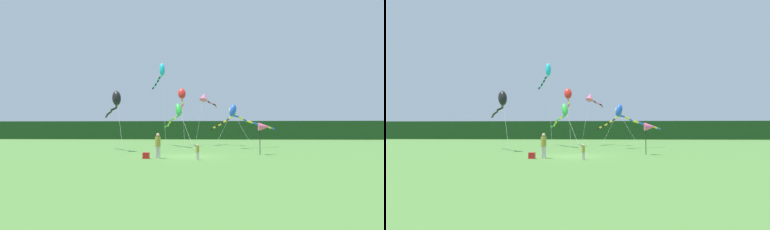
% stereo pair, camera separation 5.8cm
% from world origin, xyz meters
% --- Properties ---
extents(ground_plane, '(120.00, 120.00, 0.00)m').
position_xyz_m(ground_plane, '(0.00, 0.00, 0.00)').
color(ground_plane, '#477533').
extents(distant_treeline, '(108.00, 2.11, 4.18)m').
position_xyz_m(distant_treeline, '(0.00, 45.00, 2.09)').
color(distant_treeline, '#193D19').
rests_on(distant_treeline, ground).
extents(person_adult, '(0.40, 0.40, 1.81)m').
position_xyz_m(person_adult, '(-2.01, -2.11, 1.01)').
color(person_adult, silver).
rests_on(person_adult, ground).
extents(person_child, '(0.24, 0.24, 1.07)m').
position_xyz_m(person_child, '(0.87, -2.98, 0.60)').
color(person_child, silver).
rests_on(person_child, ground).
extents(cooler_box, '(0.45, 0.40, 0.44)m').
position_xyz_m(cooler_box, '(-2.82, -2.28, 0.22)').
color(cooler_box, red).
rests_on(cooler_box, ground).
extents(banner_flag_pole, '(0.90, 0.70, 2.82)m').
position_xyz_m(banner_flag_pole, '(6.21, 1.50, 2.30)').
color(banner_flag_pole, black).
rests_on(banner_flag_pole, ground).
extents(kite_blue, '(7.63, 5.93, 5.04)m').
position_xyz_m(kite_blue, '(5.11, 10.18, 3.84)').
color(kite_blue, '#B2B2B2').
rests_on(kite_blue, ground).
extents(kite_green, '(4.74, 10.61, 5.43)m').
position_xyz_m(kite_green, '(-2.21, 12.45, 4.18)').
color(kite_green, '#B2B2B2').
rests_on(kite_green, ground).
extents(kite_red, '(1.76, 10.23, 7.51)m').
position_xyz_m(kite_red, '(-1.80, 14.82, 6.46)').
color(kite_red, '#B2B2B2').
rests_on(kite_red, ground).
extents(kite_cyan, '(3.09, 7.40, 10.42)m').
position_xyz_m(kite_cyan, '(-4.32, 13.42, 9.29)').
color(kite_cyan, '#B2B2B2').
rests_on(kite_cyan, ground).
extents(kite_yellow, '(5.13, 8.37, 5.22)m').
position_xyz_m(kite_yellow, '(4.48, 16.46, 4.11)').
color(kite_yellow, '#B2B2B2').
rests_on(kite_yellow, ground).
extents(kite_rainbow, '(2.95, 6.67, 7.22)m').
position_xyz_m(kite_rainbow, '(1.16, 16.75, 6.45)').
color(kite_rainbow, '#B2B2B2').
rests_on(kite_rainbow, ground).
extents(kite_black, '(4.11, 6.98, 5.98)m').
position_xyz_m(kite_black, '(-7.37, 4.94, 4.94)').
color(kite_black, '#B2B2B2').
rests_on(kite_black, ground).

